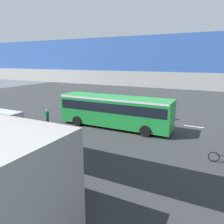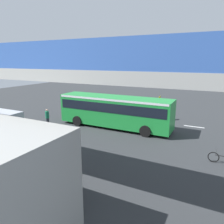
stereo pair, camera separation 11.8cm
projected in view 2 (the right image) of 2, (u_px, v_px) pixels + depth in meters
name	position (u px, v px, depth m)	size (l,w,h in m)	color
ground	(129.00, 126.00, 21.98)	(80.00, 80.00, 0.00)	#2D3033
city_bus	(114.00, 109.00, 21.26)	(11.54, 2.85, 3.15)	#1E8C38
bicycle_black	(222.00, 158.00, 13.91)	(1.77, 0.44, 0.96)	black
pedestrian	(47.00, 118.00, 21.91)	(0.38, 0.38, 1.79)	#2D2D38
traffic_sign	(159.00, 104.00, 23.68)	(0.08, 0.60, 2.80)	slate
lane_dash_leftmost	(194.00, 127.00, 21.85)	(2.00, 0.20, 0.01)	silver
lane_dash_left	(156.00, 122.00, 23.60)	(2.00, 0.20, 0.01)	silver
lane_dash_centre	(123.00, 117.00, 25.36)	(2.00, 0.20, 0.01)	silver
lane_dash_right	(94.00, 114.00, 27.11)	(2.00, 0.20, 0.01)	silver
pedestrian_overpass	(41.00, 82.00, 10.51)	(30.67, 2.60, 7.38)	#9E9E99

